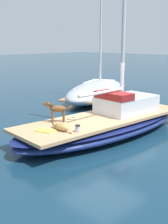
# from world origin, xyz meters

# --- Properties ---
(ground_plane) EXTENTS (120.00, 120.00, 0.00)m
(ground_plane) POSITION_xyz_m (0.00, 0.00, 0.00)
(ground_plane) COLOR #143347
(sailboat_main) EXTENTS (3.01, 7.39, 0.66)m
(sailboat_main) POSITION_xyz_m (0.00, 0.00, 0.34)
(sailboat_main) COLOR navy
(sailboat_main) RESTS_ON ground
(mast_main) EXTENTS (0.14, 2.27, 7.87)m
(mast_main) POSITION_xyz_m (0.06, 0.76, 4.22)
(mast_main) COLOR silver
(mast_main) RESTS_ON sailboat_main
(cabin_house) EXTENTS (1.55, 2.31, 0.84)m
(cabin_house) POSITION_xyz_m (0.08, 1.11, 1.01)
(cabin_house) COLOR silver
(cabin_house) RESTS_ON sailboat_main
(dog_brown) EXTENTS (0.64, 0.80, 0.70)m
(dog_brown) POSITION_xyz_m (-0.68, -1.59, 1.08)
(dog_brown) COLOR brown
(dog_brown) RESTS_ON sailboat_main
(dog_tan) EXTENTS (0.95, 0.31, 0.22)m
(dog_tan) POSITION_xyz_m (0.11, -2.09, 0.77)
(dog_tan) COLOR tan
(dog_tan) RESTS_ON sailboat_main
(deck_winch) EXTENTS (0.16, 0.16, 0.21)m
(deck_winch) POSITION_xyz_m (0.59, -1.87, 0.76)
(deck_winch) COLOR #B7B7BC
(deck_winch) RESTS_ON sailboat_main
(coiled_rope) EXTENTS (0.32, 0.32, 0.04)m
(coiled_rope) POSITION_xyz_m (-0.63, -0.95, 0.68)
(coiled_rope) COLOR beige
(coiled_rope) RESTS_ON sailboat_main
(deck_towel) EXTENTS (0.63, 0.49, 0.03)m
(deck_towel) POSITION_xyz_m (-0.15, -2.48, 0.68)
(deck_towel) COLOR #D8D14C
(deck_towel) RESTS_ON sailboat_main
(moored_boat_port_side) EXTENTS (4.81, 7.04, 6.97)m
(moored_boat_port_side) POSITION_xyz_m (-4.44, 4.52, 0.56)
(moored_boat_port_side) COLOR #B2B7C1
(moored_boat_port_side) RESTS_ON ground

